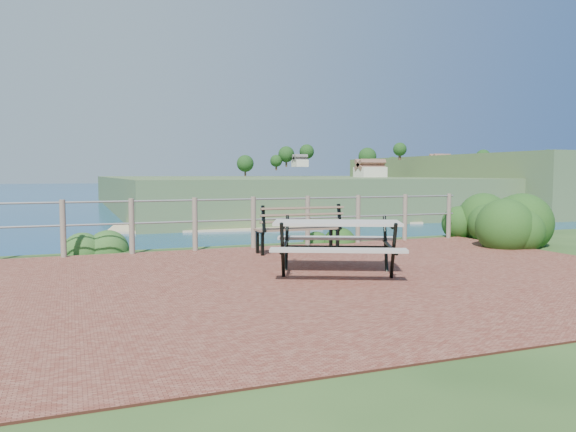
{
  "coord_description": "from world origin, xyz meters",
  "views": [
    {
      "loc": [
        -3.31,
        -7.05,
        1.47
      ],
      "look_at": [
        0.11,
        1.78,
        0.75
      ],
      "focal_mm": 35.0,
      "sensor_mm": 36.0,
      "label": 1
    }
  ],
  "objects": [
    {
      "name": "ground",
      "position": [
        0.0,
        0.0,
        0.0
      ],
      "size": [
        10.0,
        7.0,
        0.12
      ],
      "primitive_type": "cube",
      "color": "brown",
      "rests_on": "ground"
    },
    {
      "name": "ocean",
      "position": [
        0.0,
        200.0,
        0.0
      ],
      "size": [
        1200.0,
        1200.0,
        0.0
      ],
      "primitive_type": "plane",
      "color": "navy",
      "rests_on": "ground"
    },
    {
      "name": "safety_railing",
      "position": [
        0.0,
        3.35,
        0.57
      ],
      "size": [
        9.4,
        0.1,
        1.0
      ],
      "color": "#6B5B4C",
      "rests_on": "ground"
    },
    {
      "name": "distant_bay",
      "position": [
        173.07,
        202.61,
        -1.52
      ],
      "size": [
        290.0,
        232.36,
        24.0
      ],
      "color": "#37542A",
      "rests_on": "ground"
    },
    {
      "name": "picnic_table",
      "position": [
        0.25,
        0.18,
        0.49
      ],
      "size": [
        1.95,
        1.45,
        0.76
      ],
      "rotation": [
        0.0,
        0.0,
        -0.43
      ],
      "color": "#A09A90",
      "rests_on": "ground"
    },
    {
      "name": "park_bench",
      "position": [
        0.56,
        2.42,
        0.59
      ],
      "size": [
        1.59,
        0.42,
        0.89
      ],
      "rotation": [
        0.0,
        0.0,
        -0.01
      ],
      "color": "brown",
      "rests_on": "ground"
    },
    {
      "name": "shrub_right_front",
      "position": [
        4.89,
        1.75,
        0.0
      ],
      "size": [
        1.36,
        1.36,
        1.93
      ],
      "primitive_type": "ellipsoid",
      "color": "#204916",
      "rests_on": "ground"
    },
    {
      "name": "shrub_right_edge",
      "position": [
        5.3,
        3.33,
        0.0
      ],
      "size": [
        1.24,
        1.24,
        1.77
      ],
      "primitive_type": "ellipsoid",
      "color": "#204916",
      "rests_on": "ground"
    },
    {
      "name": "shrub_lip_west",
      "position": [
        -2.89,
        4.12,
        0.0
      ],
      "size": [
        0.8,
        0.8,
        0.56
      ],
      "primitive_type": "ellipsoid",
      "color": "#2E5720",
      "rests_on": "ground"
    },
    {
      "name": "shrub_lip_east",
      "position": [
        1.83,
        3.86,
        0.0
      ],
      "size": [
        0.81,
        0.81,
        0.56
      ],
      "primitive_type": "ellipsoid",
      "color": "#204916",
      "rests_on": "ground"
    }
  ]
}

